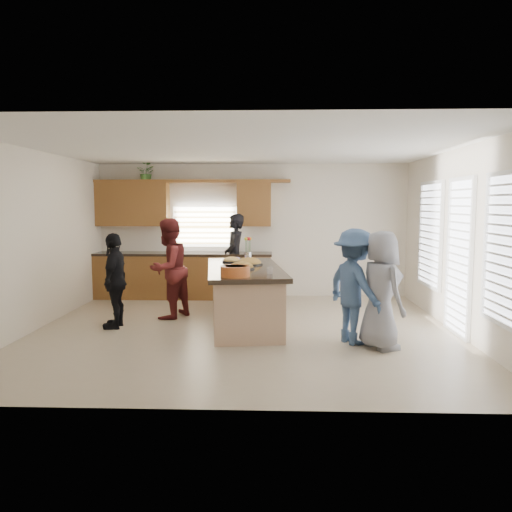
{
  "coord_description": "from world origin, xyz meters",
  "views": [
    {
      "loc": [
        0.46,
        -7.58,
        1.97
      ],
      "look_at": [
        0.18,
        0.18,
        1.15
      ],
      "focal_mm": 35.0,
      "sensor_mm": 36.0,
      "label": 1
    }
  ],
  "objects_px": {
    "island": "(244,297)",
    "salad_bowl": "(235,271)",
    "woman_left_mid": "(168,269)",
    "woman_right_front": "(381,290)",
    "woman_right_back": "(355,286)",
    "woman_left_back": "(235,257)",
    "woman_left_front": "(115,281)"
  },
  "relations": [
    {
      "from": "island",
      "to": "salad_bowl",
      "type": "distance_m",
      "value": 1.22
    },
    {
      "from": "woman_left_mid",
      "to": "woman_right_front",
      "type": "distance_m",
      "value": 3.68
    },
    {
      "from": "woman_right_front",
      "to": "woman_right_back",
      "type": "bearing_deg",
      "value": 28.12
    },
    {
      "from": "woman_left_back",
      "to": "woman_right_front",
      "type": "height_order",
      "value": "woman_left_back"
    },
    {
      "from": "salad_bowl",
      "to": "woman_right_back",
      "type": "distance_m",
      "value": 1.69
    },
    {
      "from": "woman_left_back",
      "to": "woman_left_mid",
      "type": "xyz_separation_m",
      "value": [
        -1.0,
        -1.77,
        -0.02
      ]
    },
    {
      "from": "salad_bowl",
      "to": "woman_left_back",
      "type": "height_order",
      "value": "woman_left_back"
    },
    {
      "from": "woman_left_front",
      "to": "island",
      "type": "bearing_deg",
      "value": 95.54
    },
    {
      "from": "woman_left_mid",
      "to": "woman_left_front",
      "type": "distance_m",
      "value": 0.99
    },
    {
      "from": "island",
      "to": "woman_right_front",
      "type": "relative_size",
      "value": 1.76
    },
    {
      "from": "woman_left_front",
      "to": "woman_right_back",
      "type": "xyz_separation_m",
      "value": [
        3.65,
        -0.77,
        0.06
      ]
    },
    {
      "from": "salad_bowl",
      "to": "woman_left_front",
      "type": "xyz_separation_m",
      "value": [
        -1.97,
        0.82,
        -0.28
      ]
    },
    {
      "from": "island",
      "to": "woman_right_back",
      "type": "bearing_deg",
      "value": -39.6
    },
    {
      "from": "salad_bowl",
      "to": "woman_left_back",
      "type": "relative_size",
      "value": 0.24
    },
    {
      "from": "woman_left_mid",
      "to": "woman_right_front",
      "type": "bearing_deg",
      "value": 89.17
    },
    {
      "from": "salad_bowl",
      "to": "woman_left_back",
      "type": "xyz_separation_m",
      "value": [
        -0.26,
        3.28,
        -0.15
      ]
    },
    {
      "from": "woman_right_back",
      "to": "salad_bowl",
      "type": "bearing_deg",
      "value": 63.3
    },
    {
      "from": "woman_left_back",
      "to": "woman_right_back",
      "type": "relative_size",
      "value": 1.08
    },
    {
      "from": "woman_left_front",
      "to": "woman_right_back",
      "type": "height_order",
      "value": "woman_right_back"
    },
    {
      "from": "salad_bowl",
      "to": "woman_right_back",
      "type": "bearing_deg",
      "value": 1.79
    },
    {
      "from": "woman_left_front",
      "to": "woman_left_back",
      "type": "bearing_deg",
      "value": 143.76
    },
    {
      "from": "island",
      "to": "woman_right_front",
      "type": "distance_m",
      "value": 2.34
    },
    {
      "from": "salad_bowl",
      "to": "woman_right_front",
      "type": "relative_size",
      "value": 0.26
    },
    {
      "from": "woman_right_back",
      "to": "woman_left_front",
      "type": "bearing_deg",
      "value": 49.55
    },
    {
      "from": "woman_left_mid",
      "to": "woman_right_back",
      "type": "xyz_separation_m",
      "value": [
        2.94,
        -1.46,
        -0.05
      ]
    },
    {
      "from": "woman_left_back",
      "to": "woman_left_front",
      "type": "distance_m",
      "value": 3.0
    },
    {
      "from": "woman_left_mid",
      "to": "woman_right_front",
      "type": "height_order",
      "value": "woman_left_mid"
    },
    {
      "from": "salad_bowl",
      "to": "woman_left_front",
      "type": "bearing_deg",
      "value": 157.3
    },
    {
      "from": "woman_right_back",
      "to": "woman_left_mid",
      "type": "bearing_deg",
      "value": 35.13
    },
    {
      "from": "island",
      "to": "woman_left_mid",
      "type": "relative_size",
      "value": 1.64
    },
    {
      "from": "island",
      "to": "woman_left_mid",
      "type": "xyz_separation_m",
      "value": [
        -1.33,
        0.44,
        0.41
      ]
    },
    {
      "from": "island",
      "to": "woman_right_back",
      "type": "relative_size",
      "value": 1.74
    }
  ]
}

